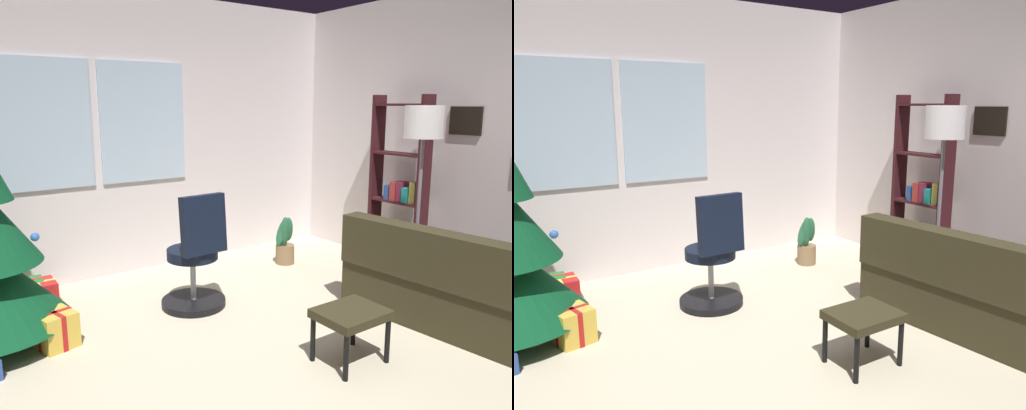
# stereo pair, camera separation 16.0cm
# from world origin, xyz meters

# --- Properties ---
(ground_plane) EXTENTS (4.90, 5.15, 0.10)m
(ground_plane) POSITION_xyz_m (0.00, 0.00, -0.05)
(ground_plane) COLOR beige
(wall_back_with_windows) EXTENTS (4.90, 0.12, 2.83)m
(wall_back_with_windows) POSITION_xyz_m (-0.02, 2.62, 1.42)
(wall_back_with_windows) COLOR silver
(wall_back_with_windows) RESTS_ON ground_plane
(wall_right_with_frames) EXTENTS (0.12, 5.15, 2.83)m
(wall_right_with_frames) POSITION_xyz_m (2.50, -0.00, 1.42)
(wall_right_with_frames) COLOR silver
(wall_right_with_frames) RESTS_ON ground_plane
(couch) EXTENTS (1.75, 1.86, 0.81)m
(couch) POSITION_xyz_m (1.76, -0.26, 0.28)
(couch) COLOR #302B19
(couch) RESTS_ON ground_plane
(footstool) EXTENTS (0.46, 0.37, 0.38)m
(footstool) POSITION_xyz_m (0.43, -0.10, 0.32)
(footstool) COLOR #302B19
(footstool) RESTS_ON ground_plane
(gift_box_red) EXTENTS (0.32, 0.29, 0.21)m
(gift_box_red) POSITION_xyz_m (-1.09, 2.22, 0.10)
(gift_box_red) COLOR red
(gift_box_red) RESTS_ON ground_plane
(gift_box_green) EXTENTS (0.37, 0.24, 0.21)m
(gift_box_green) POSITION_xyz_m (-1.20, 2.32, 0.10)
(gift_box_green) COLOR #1E722D
(gift_box_green) RESTS_ON ground_plane
(gift_box_gold) EXTENTS (0.30, 0.31, 0.27)m
(gift_box_gold) POSITION_xyz_m (-1.16, 1.30, 0.13)
(gift_box_gold) COLOR gold
(gift_box_gold) RESTS_ON ground_plane
(office_chair) EXTENTS (0.56, 0.56, 1.02)m
(office_chair) POSITION_xyz_m (0.02, 1.33, 0.40)
(office_chair) COLOR black
(office_chair) RESTS_ON ground_plane
(bookshelf) EXTENTS (0.18, 0.64, 1.83)m
(bookshelf) POSITION_xyz_m (2.23, 0.98, 0.81)
(bookshelf) COLOR #341216
(bookshelf) RESTS_ON ground_plane
(floor_lamp) EXTENTS (0.33, 0.33, 1.73)m
(floor_lamp) POSITION_xyz_m (1.77, 0.40, 1.45)
(floor_lamp) COLOR slate
(floor_lamp) RESTS_ON ground_plane
(potted_plant) EXTENTS (0.35, 0.33, 0.56)m
(potted_plant) POSITION_xyz_m (1.42, 1.84, 0.24)
(potted_plant) COLOR olive
(potted_plant) RESTS_ON ground_plane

